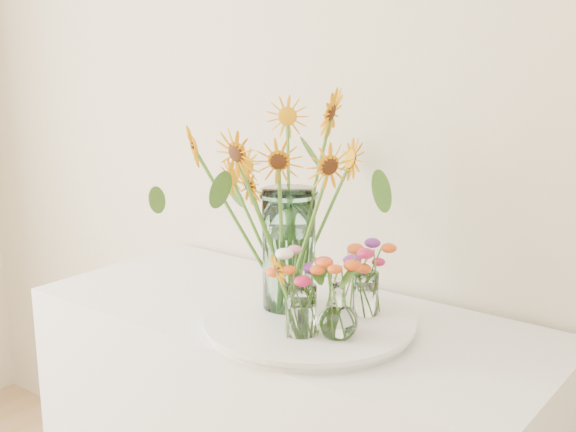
# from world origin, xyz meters

# --- Properties ---
(tray) EXTENTS (0.49, 0.49, 0.02)m
(tray) POSITION_xyz_m (0.02, 1.86, 0.91)
(tray) COLOR white
(tray) RESTS_ON counter
(mason_jar) EXTENTS (0.14, 0.14, 0.31)m
(mason_jar) POSITION_xyz_m (-0.07, 1.90, 1.08)
(mason_jar) COLOR #A9DED1
(mason_jar) RESTS_ON tray
(sunflower_bouquet) EXTENTS (0.74, 0.74, 0.56)m
(sunflower_bouquet) POSITION_xyz_m (-0.07, 1.90, 1.20)
(sunflower_bouquet) COLOR orange
(sunflower_bouquet) RESTS_ON tray
(small_vase_a) EXTENTS (0.09, 0.09, 0.12)m
(small_vase_a) POSITION_xyz_m (0.06, 1.77, 0.99)
(small_vase_a) COLOR white
(small_vase_a) RESTS_ON tray
(wildflower_posy_a) EXTENTS (0.18, 0.18, 0.21)m
(wildflower_posy_a) POSITION_xyz_m (0.06, 1.77, 1.03)
(wildflower_posy_a) COLOR #DF4B13
(wildflower_posy_a) RESTS_ON tray
(small_vase_b) EXTENTS (0.12, 0.12, 0.13)m
(small_vase_b) POSITION_xyz_m (0.13, 1.81, 0.99)
(small_vase_b) COLOR white
(small_vase_b) RESTS_ON tray
(wildflower_posy_b) EXTENTS (0.19, 0.19, 0.22)m
(wildflower_posy_b) POSITION_xyz_m (0.13, 1.81, 1.04)
(wildflower_posy_b) COLOR #DF4B13
(wildflower_posy_b) RESTS_ON tray
(small_vase_c) EXTENTS (0.07, 0.07, 0.11)m
(small_vase_c) POSITION_xyz_m (0.11, 1.97, 0.98)
(small_vase_c) COLOR white
(small_vase_c) RESTS_ON tray
(wildflower_posy_c) EXTENTS (0.19, 0.19, 0.20)m
(wildflower_posy_c) POSITION_xyz_m (0.11, 1.97, 1.03)
(wildflower_posy_c) COLOR #DF4B13
(wildflower_posy_c) RESTS_ON tray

